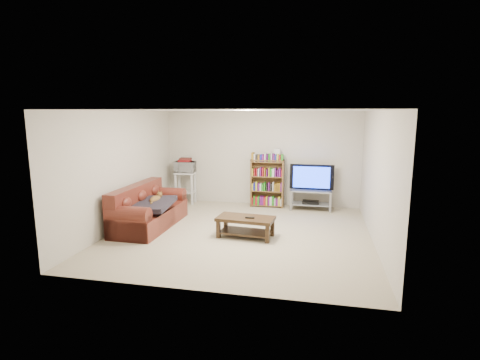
% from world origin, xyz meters
% --- Properties ---
extents(floor, '(5.00, 5.00, 0.00)m').
position_xyz_m(floor, '(0.00, 0.00, 0.00)').
color(floor, '#C3B391').
rests_on(floor, ground).
extents(ceiling, '(5.00, 5.00, 0.00)m').
position_xyz_m(ceiling, '(0.00, 0.00, 2.40)').
color(ceiling, white).
rests_on(ceiling, ground).
extents(wall_back, '(5.00, 0.00, 5.00)m').
position_xyz_m(wall_back, '(0.00, 2.50, 1.20)').
color(wall_back, beige).
rests_on(wall_back, ground).
extents(wall_front, '(5.00, 0.00, 5.00)m').
position_xyz_m(wall_front, '(0.00, -2.50, 1.20)').
color(wall_front, beige).
rests_on(wall_front, ground).
extents(wall_left, '(0.00, 5.00, 5.00)m').
position_xyz_m(wall_left, '(-2.50, 0.00, 1.20)').
color(wall_left, beige).
rests_on(wall_left, ground).
extents(wall_right, '(0.00, 5.00, 5.00)m').
position_xyz_m(wall_right, '(2.50, 0.00, 1.20)').
color(wall_right, beige).
rests_on(wall_right, ground).
extents(sofa, '(0.91, 2.05, 0.87)m').
position_xyz_m(sofa, '(-2.02, 0.05, 0.31)').
color(sofa, maroon).
rests_on(sofa, floor).
extents(blanket, '(0.86, 1.08, 0.18)m').
position_xyz_m(blanket, '(-1.84, -0.09, 0.52)').
color(blanket, black).
rests_on(blanket, sofa).
extents(cat, '(0.23, 0.56, 0.17)m').
position_xyz_m(cat, '(-1.84, 0.09, 0.58)').
color(cat, brown).
rests_on(cat, sofa).
extents(coffee_table, '(1.13, 0.64, 0.39)m').
position_xyz_m(coffee_table, '(0.14, -0.19, 0.27)').
color(coffee_table, '#322111').
rests_on(coffee_table, floor).
extents(remote, '(0.18, 0.06, 0.02)m').
position_xyz_m(remote, '(0.23, -0.25, 0.40)').
color(remote, black).
rests_on(remote, coffee_table).
extents(tv_stand, '(1.00, 0.46, 0.50)m').
position_xyz_m(tv_stand, '(1.31, 2.14, 0.34)').
color(tv_stand, '#999EA3').
rests_on(tv_stand, floor).
extents(television, '(1.07, 0.16, 0.62)m').
position_xyz_m(television, '(1.31, 2.14, 0.80)').
color(television, black).
rests_on(television, tv_stand).
extents(dvd_player, '(0.40, 0.28, 0.06)m').
position_xyz_m(dvd_player, '(1.31, 2.14, 0.19)').
color(dvd_player, black).
rests_on(dvd_player, tv_stand).
extents(bookshelf, '(0.84, 0.26, 1.21)m').
position_xyz_m(bookshelf, '(0.21, 2.24, 0.62)').
color(bookshelf, brown).
rests_on(bookshelf, floor).
extents(shelf_clutter, '(0.61, 0.19, 0.28)m').
position_xyz_m(shelf_clutter, '(0.31, 2.26, 1.31)').
color(shelf_clutter, silver).
rests_on(shelf_clutter, bookshelf).
extents(microwave_stand, '(0.54, 0.40, 0.83)m').
position_xyz_m(microwave_stand, '(-1.94, 2.15, 0.53)').
color(microwave_stand, silver).
rests_on(microwave_stand, floor).
extents(microwave, '(0.53, 0.37, 0.28)m').
position_xyz_m(microwave, '(-1.94, 2.15, 0.97)').
color(microwave, silver).
rests_on(microwave, microwave_stand).
extents(game_boxes, '(0.31, 0.28, 0.05)m').
position_xyz_m(game_boxes, '(-1.94, 2.15, 1.13)').
color(game_boxes, maroon).
rests_on(game_boxes, microwave).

